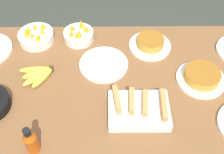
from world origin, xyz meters
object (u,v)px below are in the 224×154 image
object	(u,v)px
frittata_plate_side	(202,77)
fruit_bowl_citrus	(36,36)
hot_sauce_bottle	(31,141)
empty_plate_far_left	(104,64)
fruit_bowl_mango	(79,35)
banana_bunch	(39,74)
frittata_plate_center	(150,44)
melon_tray	(139,109)

from	to	relation	value
frittata_plate_side	fruit_bowl_citrus	bearing A→B (deg)	160.54
hot_sauce_bottle	empty_plate_far_left	bearing A→B (deg)	58.95
fruit_bowl_mango	banana_bunch	bearing A→B (deg)	-123.26
banana_bunch	fruit_bowl_citrus	distance (m)	0.28
banana_bunch	empty_plate_far_left	size ratio (longest dim) A/B	0.72
banana_bunch	frittata_plate_center	size ratio (longest dim) A/B	0.79
frittata_plate_side	empty_plate_far_left	xyz separation A→B (m)	(-0.48, 0.11, -0.02)
fruit_bowl_mango	fruit_bowl_citrus	world-z (taller)	fruit_bowl_mango
frittata_plate_center	banana_bunch	bearing A→B (deg)	-159.80
frittata_plate_center	fruit_bowl_mango	xyz separation A→B (m)	(-0.39, 0.07, 0.01)
empty_plate_far_left	hot_sauce_bottle	size ratio (longest dim) A/B	1.67
melon_tray	frittata_plate_side	xyz separation A→B (m)	(0.32, 0.19, -0.00)
fruit_bowl_citrus	frittata_plate_side	bearing A→B (deg)	-19.46
melon_tray	fruit_bowl_mango	size ratio (longest dim) A/B	1.63
fruit_bowl_mango	fruit_bowl_citrus	xyz separation A→B (m)	(-0.24, -0.01, -0.00)
banana_bunch	fruit_bowl_citrus	size ratio (longest dim) A/B	0.93
frittata_plate_center	hot_sauce_bottle	distance (m)	0.81
melon_tray	frittata_plate_center	bearing A→B (deg)	77.84
empty_plate_far_left	frittata_plate_center	bearing A→B (deg)	28.53
melon_tray	frittata_plate_center	distance (m)	0.45
banana_bunch	hot_sauce_bottle	size ratio (longest dim) A/B	1.20
frittata_plate_side	fruit_bowl_citrus	distance (m)	0.91
frittata_plate_side	empty_plate_far_left	bearing A→B (deg)	167.26
frittata_plate_side	fruit_bowl_citrus	world-z (taller)	fruit_bowl_citrus
banana_bunch	fruit_bowl_mango	world-z (taller)	fruit_bowl_mango
fruit_bowl_citrus	melon_tray	bearing A→B (deg)	-42.50
frittata_plate_side	banana_bunch	bearing A→B (deg)	177.54
melon_tray	frittata_plate_center	size ratio (longest dim) A/B	1.17
melon_tray	hot_sauce_bottle	world-z (taller)	hot_sauce_bottle
hot_sauce_bottle	fruit_bowl_citrus	bearing A→B (deg)	98.29
frittata_plate_side	hot_sauce_bottle	size ratio (longest dim) A/B	1.60
frittata_plate_center	hot_sauce_bottle	size ratio (longest dim) A/B	1.52
fruit_bowl_mango	frittata_plate_center	bearing A→B (deg)	-9.43
frittata_plate_side	fruit_bowl_citrus	size ratio (longest dim) A/B	1.25
banana_bunch	hot_sauce_bottle	xyz separation A→B (m)	(0.04, -0.39, 0.05)
melon_tray	frittata_plate_side	distance (m)	0.37
frittata_plate_side	fruit_bowl_mango	world-z (taller)	fruit_bowl_mango
frittata_plate_center	empty_plate_far_left	size ratio (longest dim) A/B	0.91
frittata_plate_center	empty_plate_far_left	xyz separation A→B (m)	(-0.25, -0.14, -0.02)
fruit_bowl_citrus	frittata_plate_center	bearing A→B (deg)	-5.20
empty_plate_far_left	fruit_bowl_citrus	world-z (taller)	fruit_bowl_citrus
melon_tray	hot_sauce_bottle	size ratio (longest dim) A/B	1.78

